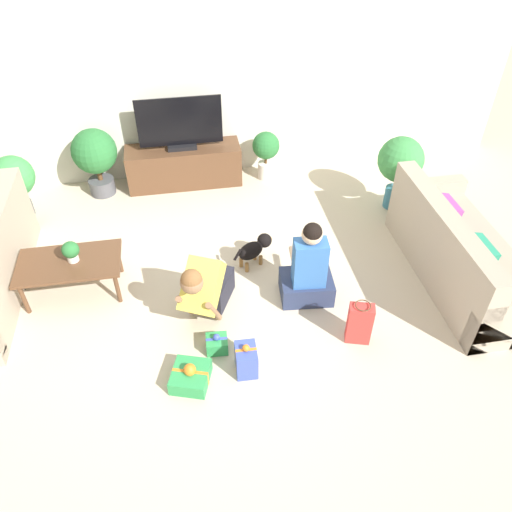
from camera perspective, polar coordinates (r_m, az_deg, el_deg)
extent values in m
plane|color=beige|center=(5.11, -3.25, -5.23)|extent=(16.00, 16.00, 0.00)
cube|color=beige|center=(6.63, -6.83, 19.42)|extent=(8.40, 0.06, 2.60)
cube|color=tan|center=(5.67, 22.45, -0.49)|extent=(0.83, 2.05, 0.44)
cube|color=tan|center=(5.26, 20.64, 2.63)|extent=(0.20, 2.05, 0.42)
cube|color=tan|center=(6.25, 18.78, 5.73)|extent=(0.83, 0.16, 0.62)
cube|color=#288E6B|center=(5.17, 24.09, -0.01)|extent=(0.18, 0.34, 0.32)
cube|color=#9E4293|center=(5.62, 20.80, 4.52)|extent=(0.18, 0.34, 0.32)
cube|color=brown|center=(5.29, -20.61, -0.74)|extent=(1.01, 0.58, 0.03)
cylinder|color=brown|center=(5.37, -25.00, -4.47)|extent=(0.04, 0.04, 0.37)
cylinder|color=brown|center=(5.17, -15.57, -3.53)|extent=(0.04, 0.04, 0.37)
cylinder|color=brown|center=(5.70, -24.26, -1.24)|extent=(0.04, 0.04, 0.37)
cylinder|color=brown|center=(5.51, -15.40, -0.24)|extent=(0.04, 0.04, 0.37)
cube|color=brown|center=(6.80, -8.20, 10.17)|extent=(1.49, 0.44, 0.53)
cube|color=black|center=(6.66, -8.43, 12.33)|extent=(0.37, 0.20, 0.05)
cube|color=black|center=(6.51, -8.73, 14.94)|extent=(1.06, 0.03, 0.62)
cylinder|color=#4C4C51|center=(6.84, -24.94, 4.98)|extent=(0.21, 0.21, 0.19)
cylinder|color=brown|center=(6.75, -25.34, 6.15)|extent=(0.04, 0.04, 0.15)
sphere|color=#3D8E47|center=(6.61, -26.03, 8.17)|extent=(0.50, 0.50, 0.50)
cylinder|color=#4C4C51|center=(6.92, -17.16, 7.66)|extent=(0.33, 0.33, 0.20)
cylinder|color=brown|center=(6.82, -17.46, 8.96)|extent=(0.06, 0.06, 0.17)
sphere|color=#286B33|center=(6.67, -18.01, 11.31)|extent=(0.56, 0.56, 0.56)
cylinder|color=#336B84|center=(6.57, 15.37, 6.52)|extent=(0.22, 0.22, 0.27)
cylinder|color=brown|center=(6.45, 15.71, 8.12)|extent=(0.04, 0.04, 0.16)
sphere|color=#3D8E47|center=(6.30, 16.22, 10.54)|extent=(0.55, 0.55, 0.55)
cylinder|color=beige|center=(6.93, 1.10, 9.77)|extent=(0.21, 0.21, 0.23)
cylinder|color=brown|center=(6.85, 1.12, 10.98)|extent=(0.04, 0.04, 0.11)
sphere|color=#286B33|center=(6.75, 1.14, 12.51)|extent=(0.36, 0.36, 0.36)
cube|color=#23232D|center=(5.06, -4.77, -3.72)|extent=(0.45, 0.52, 0.28)
cube|color=gold|center=(4.65, -6.21, -3.47)|extent=(0.52, 0.61, 0.49)
sphere|color=#8E6647|center=(4.36, -7.35, -3.04)|extent=(0.21, 0.21, 0.21)
sphere|color=brown|center=(4.34, -7.38, -2.69)|extent=(0.19, 0.19, 0.19)
cylinder|color=#8E6647|center=(4.77, -8.10, -5.61)|extent=(0.18, 0.28, 0.43)
cylinder|color=#8E6647|center=(4.68, -4.82, -6.34)|extent=(0.18, 0.28, 0.43)
cube|color=#283351|center=(5.11, 5.75, -3.51)|extent=(0.55, 0.45, 0.24)
cube|color=#3366AD|center=(4.82, 6.16, -0.81)|extent=(0.34, 0.23, 0.51)
sphere|color=beige|center=(4.61, 6.43, 2.46)|extent=(0.20, 0.20, 0.20)
sphere|color=black|center=(4.58, 6.48, 2.72)|extent=(0.18, 0.18, 0.18)
cylinder|color=beige|center=(5.04, 7.15, 0.15)|extent=(0.08, 0.26, 0.06)
cylinder|color=beige|center=(5.00, 4.27, -0.01)|extent=(0.08, 0.26, 0.06)
ellipsoid|color=black|center=(5.38, -0.60, 0.60)|extent=(0.34, 0.29, 0.19)
sphere|color=black|center=(5.44, 0.98, 1.78)|extent=(0.16, 0.16, 0.16)
sphere|color=olive|center=(5.48, 1.49, 1.93)|extent=(0.07, 0.07, 0.07)
cylinder|color=black|center=(5.27, -2.12, 0.14)|extent=(0.11, 0.08, 0.12)
cylinder|color=olive|center=(5.49, 0.54, -0.47)|extent=(0.04, 0.04, 0.11)
cylinder|color=olive|center=(5.55, -0.14, 0.08)|extent=(0.04, 0.04, 0.11)
cylinder|color=olive|center=(5.40, -1.05, -1.30)|extent=(0.04, 0.04, 0.11)
cylinder|color=olive|center=(5.46, -1.71, -0.74)|extent=(0.04, 0.04, 0.11)
cube|color=#3D51BC|center=(4.45, -1.13, -11.78)|extent=(0.19, 0.25, 0.27)
cube|color=orange|center=(4.45, -1.13, -11.78)|extent=(0.19, 0.04, 0.28)
sphere|color=orange|center=(4.32, -1.15, -10.47)|extent=(0.06, 0.06, 0.06)
cube|color=#2D934C|center=(4.46, -7.48, -13.51)|extent=(0.40, 0.41, 0.14)
cube|color=orange|center=(4.46, -7.48, -13.51)|extent=(0.31, 0.13, 0.14)
sphere|color=orange|center=(4.38, -7.59, -12.77)|extent=(0.11, 0.11, 0.11)
cube|color=#2D934C|center=(4.66, -4.49, -10.00)|extent=(0.20, 0.19, 0.14)
cube|color=#3D51BC|center=(4.66, -4.49, -10.00)|extent=(0.20, 0.04, 0.14)
sphere|color=#3D51BC|center=(4.58, -4.55, -9.23)|extent=(0.06, 0.06, 0.06)
cube|color=red|center=(4.70, 11.75, -7.57)|extent=(0.25, 0.18, 0.44)
torus|color=#4C3823|center=(4.53, 12.15, -5.55)|extent=(0.18, 0.18, 0.01)
cylinder|color=beige|center=(5.26, -20.20, -0.19)|extent=(0.11, 0.11, 0.07)
sphere|color=#286B33|center=(5.20, -20.45, 0.67)|extent=(0.17, 0.17, 0.17)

